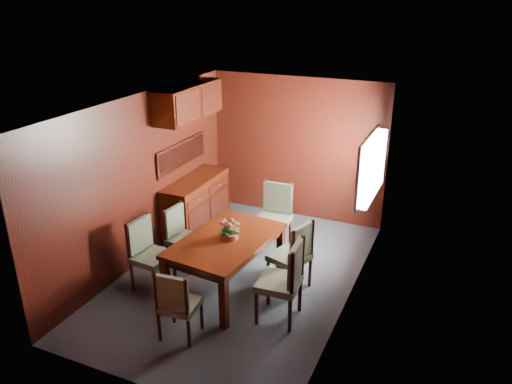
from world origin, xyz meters
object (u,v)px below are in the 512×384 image
at_px(chair_right_near, 286,277).
at_px(flower_centerpiece, 229,229).
at_px(chair_left_near, 147,250).
at_px(chair_head, 177,302).
at_px(sideboard, 196,205).
at_px(dining_table, 226,246).

relative_size(chair_right_near, flower_centerpiece, 3.99).
relative_size(chair_left_near, chair_head, 1.11).
distance_m(chair_right_near, chair_head, 1.28).
bearing_deg(chair_head, flower_centerpiece, 81.42).
xyz_separation_m(sideboard, chair_head, (1.18, -2.47, 0.04)).
xyz_separation_m(sideboard, chair_left_near, (0.25, -1.70, 0.09)).
bearing_deg(chair_left_near, chair_head, 55.26).
bearing_deg(flower_centerpiece, chair_right_near, -20.80).
xyz_separation_m(chair_head, flower_centerpiece, (0.07, 1.17, 0.37)).
distance_m(sideboard, chair_right_near, 2.72).
bearing_deg(sideboard, chair_right_near, -37.31).
height_order(sideboard, chair_left_near, chair_left_near).
relative_size(sideboard, chair_head, 1.59).
bearing_deg(chair_right_near, sideboard, 49.20).
distance_m(dining_table, chair_left_near, 1.04).
xyz_separation_m(dining_table, chair_right_near, (0.94, -0.32, -0.05)).
distance_m(chair_left_near, chair_right_near, 1.90).
distance_m(dining_table, flower_centerpiece, 0.23).
bearing_deg(chair_left_near, chair_right_near, 96.56).
xyz_separation_m(chair_right_near, flower_centerpiece, (-0.91, 0.34, 0.28)).
distance_m(sideboard, chair_left_near, 1.72).
bearing_deg(chair_head, chair_left_near, 135.06).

